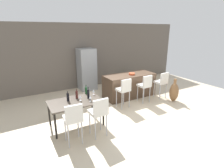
{
  "coord_description": "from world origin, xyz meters",
  "views": [
    {
      "loc": [
        -3.28,
        -4.46,
        2.65
      ],
      "look_at": [
        -0.43,
        0.46,
        0.85
      ],
      "focal_mm": 28.13,
      "sensor_mm": 36.0,
      "label": 1
    }
  ],
  "objects_px": {
    "bar_chair_left": "(124,89)",
    "dining_chair_far": "(99,111)",
    "dining_chair_near": "(73,118)",
    "refrigerator": "(87,69)",
    "wine_glass_right": "(90,97)",
    "floor_vase": "(174,92)",
    "bar_chair_right": "(162,81)",
    "wine_glass_near": "(80,96)",
    "wine_bottle_inner": "(86,91)",
    "kitchen_island": "(129,85)",
    "wine_glass_end": "(93,91)",
    "potted_plant": "(130,76)",
    "wine_bottle_middle": "(88,94)",
    "dining_table": "(76,103)",
    "wine_bottle_left": "(77,95)",
    "wine_bottle_far": "(68,97)",
    "bar_chair_middle": "(145,85)",
    "fruit_bowl": "(132,74)"
  },
  "relations": [
    {
      "from": "bar_chair_left",
      "to": "dining_chair_far",
      "type": "relative_size",
      "value": 1.0
    },
    {
      "from": "dining_chair_near",
      "to": "refrigerator",
      "type": "xyz_separation_m",
      "value": [
        1.83,
        3.62,
        0.22
      ]
    },
    {
      "from": "wine_glass_right",
      "to": "floor_vase",
      "type": "distance_m",
      "value": 3.48
    },
    {
      "from": "bar_chair_right",
      "to": "floor_vase",
      "type": "xyz_separation_m",
      "value": [
        0.2,
        -0.46,
        -0.34
      ]
    },
    {
      "from": "bar_chair_right",
      "to": "wine_glass_near",
      "type": "relative_size",
      "value": 6.03
    },
    {
      "from": "wine_bottle_inner",
      "to": "bar_chair_right",
      "type": "bearing_deg",
      "value": -1.4
    },
    {
      "from": "bar_chair_left",
      "to": "wine_glass_right",
      "type": "xyz_separation_m",
      "value": [
        -1.47,
        -0.51,
        0.17
      ]
    },
    {
      "from": "kitchen_island",
      "to": "dining_chair_far",
      "type": "distance_m",
      "value": 2.99
    },
    {
      "from": "wine_glass_end",
      "to": "floor_vase",
      "type": "relative_size",
      "value": 0.2
    },
    {
      "from": "dining_chair_far",
      "to": "potted_plant",
      "type": "relative_size",
      "value": 1.95
    },
    {
      "from": "dining_chair_near",
      "to": "wine_bottle_middle",
      "type": "height_order",
      "value": "wine_bottle_middle"
    },
    {
      "from": "dining_table",
      "to": "dining_chair_far",
      "type": "xyz_separation_m",
      "value": [
        0.33,
        -0.8,
        0.02
      ]
    },
    {
      "from": "dining_chair_far",
      "to": "wine_bottle_inner",
      "type": "bearing_deg",
      "value": 82.82
    },
    {
      "from": "dining_chair_far",
      "to": "wine_bottle_left",
      "type": "xyz_separation_m",
      "value": [
        -0.22,
        0.98,
        0.15
      ]
    },
    {
      "from": "dining_chair_near",
      "to": "wine_bottle_left",
      "type": "relative_size",
      "value": 3.83
    },
    {
      "from": "wine_bottle_middle",
      "to": "floor_vase",
      "type": "distance_m",
      "value": 3.44
    },
    {
      "from": "wine_bottle_left",
      "to": "wine_bottle_far",
      "type": "distance_m",
      "value": 0.28
    },
    {
      "from": "wine_bottle_inner",
      "to": "wine_glass_end",
      "type": "height_order",
      "value": "wine_bottle_inner"
    },
    {
      "from": "bar_chair_middle",
      "to": "refrigerator",
      "type": "height_order",
      "value": "refrigerator"
    },
    {
      "from": "dining_chair_near",
      "to": "wine_bottle_left",
      "type": "height_order",
      "value": "dining_chair_near"
    },
    {
      "from": "bar_chair_right",
      "to": "dining_table",
      "type": "distance_m",
      "value": 3.6
    },
    {
      "from": "dining_chair_far",
      "to": "refrigerator",
      "type": "xyz_separation_m",
      "value": [
        1.17,
        3.62,
        0.22
      ]
    },
    {
      "from": "fruit_bowl",
      "to": "floor_vase",
      "type": "height_order",
      "value": "fruit_bowl"
    },
    {
      "from": "floor_vase",
      "to": "wine_bottle_middle",
      "type": "bearing_deg",
      "value": 177.14
    },
    {
      "from": "dining_chair_near",
      "to": "bar_chair_right",
      "type": "bearing_deg",
      "value": 15.74
    },
    {
      "from": "wine_bottle_far",
      "to": "wine_glass_end",
      "type": "bearing_deg",
      "value": 6.9
    },
    {
      "from": "wine_glass_near",
      "to": "wine_bottle_middle",
      "type": "bearing_deg",
      "value": 10.53
    },
    {
      "from": "dining_chair_far",
      "to": "wine_bottle_left",
      "type": "distance_m",
      "value": 1.01
    },
    {
      "from": "dining_table",
      "to": "floor_vase",
      "type": "height_order",
      "value": "floor_vase"
    },
    {
      "from": "bar_chair_middle",
      "to": "floor_vase",
      "type": "distance_m",
      "value": 1.19
    },
    {
      "from": "bar_chair_left",
      "to": "wine_bottle_far",
      "type": "xyz_separation_m",
      "value": [
        -1.99,
        -0.2,
        0.16
      ]
    },
    {
      "from": "bar_chair_left",
      "to": "refrigerator",
      "type": "distance_m",
      "value": 2.55
    },
    {
      "from": "dining_table",
      "to": "potted_plant",
      "type": "height_order",
      "value": "dining_table"
    },
    {
      "from": "dining_chair_far",
      "to": "fruit_bowl",
      "type": "height_order",
      "value": "dining_chair_far"
    },
    {
      "from": "dining_chair_near",
      "to": "potted_plant",
      "type": "bearing_deg",
      "value": 40.6
    },
    {
      "from": "bar_chair_left",
      "to": "floor_vase",
      "type": "height_order",
      "value": "bar_chair_left"
    },
    {
      "from": "wine_bottle_far",
      "to": "bar_chair_right",
      "type": "bearing_deg",
      "value": 2.98
    },
    {
      "from": "wine_bottle_middle",
      "to": "wine_glass_end",
      "type": "bearing_deg",
      "value": 37.69
    },
    {
      "from": "dining_table",
      "to": "bar_chair_left",
      "type": "bearing_deg",
      "value": 9.42
    },
    {
      "from": "bar_chair_right",
      "to": "wine_bottle_left",
      "type": "distance_m",
      "value": 3.49
    },
    {
      "from": "bar_chair_right",
      "to": "wine_glass_end",
      "type": "bearing_deg",
      "value": -178.1
    },
    {
      "from": "potted_plant",
      "to": "bar_chair_left",
      "type": "bearing_deg",
      "value": -129.43
    },
    {
      "from": "dining_table",
      "to": "wine_bottle_inner",
      "type": "xyz_separation_m",
      "value": [
        0.48,
        0.38,
        0.17
      ]
    },
    {
      "from": "dining_chair_far",
      "to": "wine_glass_right",
      "type": "relative_size",
      "value": 6.03
    },
    {
      "from": "fruit_bowl",
      "to": "wine_glass_end",
      "type": "bearing_deg",
      "value": -157.97
    },
    {
      "from": "wine_glass_right",
      "to": "fruit_bowl",
      "type": "bearing_deg",
      "value": 28.12
    },
    {
      "from": "dining_chair_near",
      "to": "potted_plant",
      "type": "relative_size",
      "value": 1.95
    },
    {
      "from": "dining_chair_far",
      "to": "wine_bottle_left",
      "type": "bearing_deg",
      "value": 102.73
    },
    {
      "from": "wine_glass_near",
      "to": "dining_chair_far",
      "type": "bearing_deg",
      "value": -75.66
    },
    {
      "from": "bar_chair_left",
      "to": "wine_bottle_middle",
      "type": "distance_m",
      "value": 1.47
    }
  ]
}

